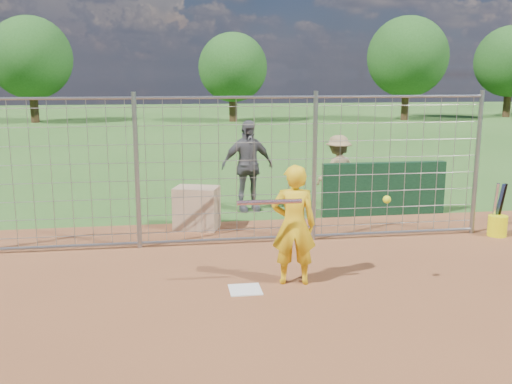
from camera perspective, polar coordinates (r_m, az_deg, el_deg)
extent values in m
plane|color=#2D591E|center=(8.01, -1.28, -9.30)|extent=(100.00, 100.00, 0.00)
cube|color=silver|center=(7.82, -1.09, -9.75)|extent=(0.43, 0.43, 0.02)
cube|color=#11381E|center=(12.07, 12.65, 0.31)|extent=(2.60, 0.20, 1.10)
imported|color=yellow|center=(7.85, 3.79, -3.31)|extent=(0.67, 0.49, 1.68)
imported|color=#525257|center=(12.09, -0.87, 2.64)|extent=(1.21, 0.70, 1.94)
imported|color=#91784F|center=(12.72, 8.20, 2.13)|extent=(1.14, 0.86, 1.57)
cube|color=tan|center=(10.80, -5.95, -1.60)|extent=(0.93, 0.77, 0.80)
cylinder|color=silver|center=(7.45, 1.36, -1.00)|extent=(0.86, 0.07, 0.06)
sphere|color=#E8F81A|center=(7.64, 12.95, -0.73)|extent=(0.10, 0.10, 0.10)
cylinder|color=#F9F40D|center=(11.18, 22.99, -3.14)|extent=(0.34, 0.34, 0.38)
cylinder|color=silver|center=(11.11, 22.79, -1.29)|extent=(0.07, 0.16, 0.85)
cylinder|color=navy|center=(11.15, 23.09, -1.28)|extent=(0.08, 0.25, 0.84)
cylinder|color=black|center=(11.17, 23.31, -1.27)|extent=(0.08, 0.23, 0.84)
cylinder|color=gray|center=(9.57, -11.83, 1.99)|extent=(0.08, 0.08, 2.60)
cylinder|color=gray|center=(9.86, 5.86, 2.46)|extent=(0.08, 0.08, 2.60)
cylinder|color=gray|center=(10.99, 21.20, 2.68)|extent=(0.08, 0.08, 2.60)
cylinder|color=gray|center=(9.48, -2.92, 9.43)|extent=(9.00, 0.05, 0.05)
cylinder|color=gray|center=(9.87, -2.78, -4.75)|extent=(9.00, 0.05, 0.05)
cube|color=gray|center=(9.61, -2.85, 1.96)|extent=(9.00, 0.02, 2.50)
cylinder|color=#3F2B19|center=(37.33, -21.32, 8.41)|extent=(0.50, 0.50, 2.52)
sphere|color=#26561E|center=(37.31, -21.62, 12.38)|extent=(4.90, 4.90, 4.90)
cylinder|color=#3F2B19|center=(35.68, -2.30, 8.78)|extent=(0.50, 0.50, 2.16)
sphere|color=#26561E|center=(35.64, -2.33, 12.35)|extent=(4.20, 4.20, 4.20)
cylinder|color=#3F2B19|center=(38.02, 14.70, 8.92)|extent=(0.50, 0.50, 2.59)
sphere|color=#26561E|center=(38.00, 14.92, 12.93)|extent=(5.04, 5.04, 5.04)
cylinder|color=#3F2B19|center=(43.08, 23.84, 8.50)|extent=(0.50, 0.50, 2.45)
sphere|color=#26561E|center=(43.06, 24.12, 11.84)|extent=(4.76, 4.76, 4.76)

